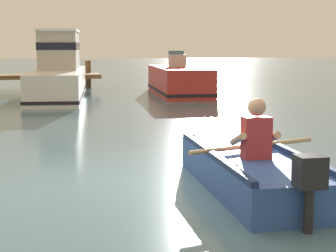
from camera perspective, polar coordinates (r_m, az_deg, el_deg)
name	(u,v)px	position (r m, az deg, el deg)	size (l,w,h in m)	color
ground_plane	(145,181)	(7.49, -2.45, -5.73)	(120.00, 120.00, 0.00)	slate
rowboat_with_person	(250,169)	(7.15, 8.46, -4.45)	(1.94, 3.71, 1.19)	#2D519E
moored_boat_white	(59,72)	(19.37, -11.22, 5.47)	(2.39, 6.87, 2.32)	white
moored_boat_red	(179,81)	(20.02, 1.16, 4.66)	(2.01, 4.92, 1.57)	#B72D28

